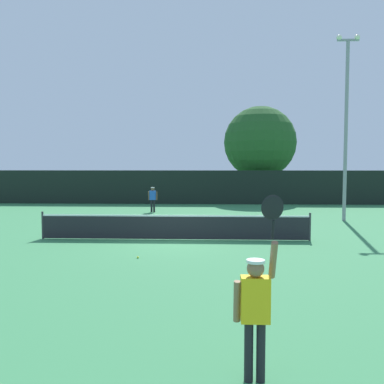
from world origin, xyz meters
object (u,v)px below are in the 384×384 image
Objects in this scene: large_tree at (260,143)px; parked_car_near at (220,189)px; parked_car_mid at (307,189)px; player_receiving at (153,197)px; tennis_ball at (138,257)px; light_pole at (346,118)px; player_serving at (256,301)px.

large_tree reaches higher than parked_car_near.
parked_car_near is at bearing -176.06° from parked_car_mid.
parked_car_mid is (12.28, 12.35, -0.15)m from player_receiving.
light_pole is (9.22, 9.10, 5.29)m from tennis_ball.
light_pole is 16.53m from parked_car_mid.
player_receiving is 12.64m from tennis_ball.
player_receiving is 11.88m from light_pole.
parked_car_near is (4.41, 12.00, -0.15)m from player_receiving.
large_tree is at bearing 82.98° from player_serving.
large_tree is (3.47, 28.15, 3.63)m from player_serving.
player_serving is 7.72m from tennis_ball.
parked_car_near is at bearing 82.69° from tennis_ball.
player_receiving is at bearing 101.73° from player_serving.
tennis_ball is 0.02× the size of parked_car_mid.
large_tree is 1.80× the size of parked_car_mid.
parked_car_mid is (7.87, 0.35, 0.00)m from parked_car_near.
light_pole is (10.48, -3.44, 4.39)m from player_receiving.
player_serving is 0.57× the size of parked_car_near.
parked_car_near is 1.02× the size of parked_car_mid.
parked_car_mid reaches higher than tennis_ball.
parked_car_near is (-3.14, 3.50, -3.94)m from large_tree.
light_pole reaches higher than player_receiving.
light_pole is 2.24× the size of parked_car_mid.
player_serving reaches higher than parked_car_mid.
player_receiving is 11.98m from large_tree.
player_serving is at bearing -102.96° from parked_car_mid.
large_tree reaches higher than player_receiving.
light_pole reaches higher than large_tree.
tennis_ball is 13.99m from light_pole.
light_pole is at bearing -76.20° from large_tree.
player_serving is at bearing -111.54° from light_pole.
player_serving is 36.49× the size of tennis_ball.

